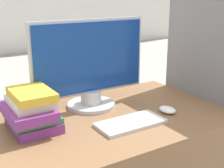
{
  "coord_description": "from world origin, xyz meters",
  "views": [
    {
      "loc": [
        -0.7,
        -0.8,
        1.3
      ],
      "look_at": [
        0.0,
        0.33,
        0.9
      ],
      "focal_mm": 50.0,
      "sensor_mm": 36.0,
      "label": 1
    }
  ],
  "objects": [
    {
      "name": "carrel_divider",
      "position": [
        0.6,
        0.3,
        0.68
      ],
      "size": [
        0.07,
        0.61,
        1.34
      ],
      "color": "slate",
      "rests_on": "ground_plane"
    },
    {
      "name": "mouse",
      "position": [
        0.28,
        0.26,
        0.74
      ],
      "size": [
        0.07,
        0.09,
        0.03
      ],
      "color": "white",
      "rests_on": "desk"
    },
    {
      "name": "keyboard",
      "position": [
        0.04,
        0.23,
        0.73
      ],
      "size": [
        0.31,
        0.15,
        0.02
      ],
      "color": "silver",
      "rests_on": "desk"
    },
    {
      "name": "book_stack",
      "position": [
        -0.34,
        0.42,
        0.81
      ],
      "size": [
        0.21,
        0.28,
        0.18
      ],
      "color": "#7A3384",
      "rests_on": "desk"
    },
    {
      "name": "monitor",
      "position": [
        0.0,
        0.53,
        0.94
      ],
      "size": [
        0.61,
        0.24,
        0.44
      ],
      "color": "#B7B7BC",
      "rests_on": "desk"
    }
  ]
}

